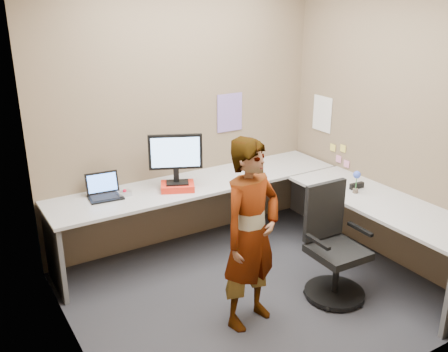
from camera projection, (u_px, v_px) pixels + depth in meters
ground at (253, 293)px, 4.38m from camera, size 3.00×3.00×0.00m
wall_back at (182, 114)px, 4.95m from camera, size 3.00×0.00×3.00m
wall_right at (389, 122)px, 4.64m from camera, size 0.00×2.70×2.70m
wall_left at (64, 181)px, 3.18m from camera, size 0.00×2.70×2.70m
desk at (270, 207)px, 4.70m from camera, size 2.98×2.58×0.73m
paper_ream at (178, 186)px, 4.71m from camera, size 0.38×0.34×0.06m
monitor at (176, 155)px, 4.62m from camera, size 0.47×0.25×0.47m
laptop at (104, 191)px, 4.54m from camera, size 0.32×0.27×0.21m
trackball_mouse at (124, 193)px, 4.56m from camera, size 0.12×0.08×0.07m
origami at (171, 189)px, 4.64m from camera, size 0.10×0.10×0.06m
stapler at (357, 186)px, 4.74m from camera, size 0.15×0.05×0.05m
flower at (357, 178)px, 4.59m from camera, size 0.07×0.07×0.22m
calendar_purple at (230, 113)px, 5.23m from camera, size 0.30×0.01×0.40m
calendar_white at (322, 114)px, 5.39m from camera, size 0.01×0.28×0.38m
sticky_note_a at (343, 148)px, 5.22m from camera, size 0.01×0.07×0.07m
sticky_note_b at (339, 159)px, 5.30m from camera, size 0.01×0.07×0.07m
sticky_note_c at (347, 164)px, 5.21m from camera, size 0.01×0.07×0.07m
sticky_note_d at (333, 148)px, 5.35m from camera, size 0.01×0.07×0.07m
office_chair at (333, 253)px, 4.25m from camera, size 0.52×0.52×0.97m
person at (251, 235)px, 3.77m from camera, size 0.63×0.49×1.52m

